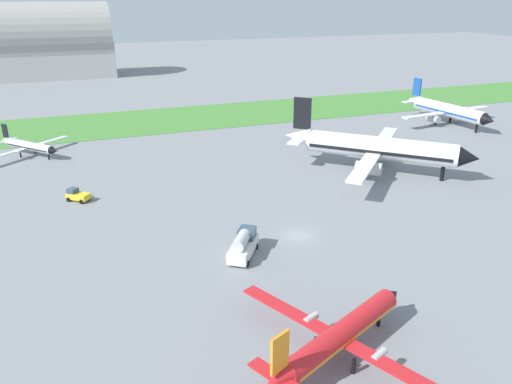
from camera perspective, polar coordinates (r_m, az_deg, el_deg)
The scene contains 9 objects.
ground_plane at distance 68.57m, azimuth 4.80°, elevation -4.95°, with size 600.00×600.00×0.00m, color gray.
grass_taxiway_strip at distance 134.54m, azimuth -8.76°, elevation 8.24°, with size 360.00×28.00×0.08m, color #478438.
airplane_midfield_jet at distance 93.71m, azimuth 13.45°, elevation 4.88°, with size 28.55×28.03×12.61m.
airplane_foreground_turboprop at distance 46.63m, azimuth 9.48°, elevation -15.71°, with size 18.68×21.52×6.90m.
airplane_taxiing_turboprop at distance 111.14m, azimuth -24.42°, elevation 4.81°, with size 15.34×13.77×5.74m.
airplane_parked_jet_far at distance 135.05m, azimuth 20.90°, elevation 8.66°, with size 27.94×27.47×9.88m.
fuel_truck_near_gate at distance 62.66m, azimuth -1.46°, elevation -5.96°, with size 5.68×6.71×3.29m.
pushback_tug_midfield at distance 84.16m, azimuth -19.61°, elevation -0.34°, with size 3.88×3.74×1.95m.
hangar_distant at distance 215.87m, azimuth -22.39°, elevation 15.30°, with size 46.11×24.27×27.80m.
Camera 1 is at (-27.08, -55.08, 30.57)m, focal length 35.24 mm.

